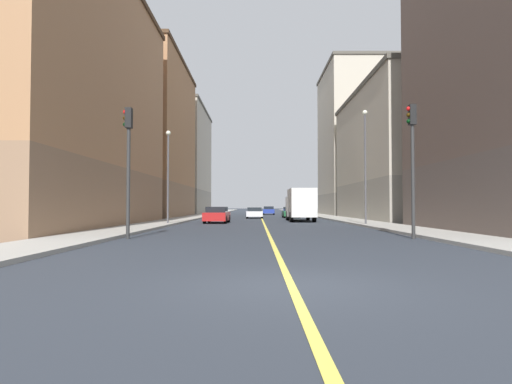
# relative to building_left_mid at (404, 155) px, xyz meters

# --- Properties ---
(ground_plane) EXTENTS (400.00, 400.00, 0.00)m
(ground_plane) POSITION_rel_building_left_mid_xyz_m (-14.45, -36.24, -6.66)
(ground_plane) COLOR #2A3038
(ground_plane) RESTS_ON ground
(sidewalk_left) EXTENTS (2.95, 168.00, 0.15)m
(sidewalk_left) POSITION_rel_building_left_mid_xyz_m (-6.29, 12.76, -6.58)
(sidewalk_left) COLOR #9E9B93
(sidewalk_left) RESTS_ON ground
(sidewalk_right) EXTENTS (2.95, 168.00, 0.15)m
(sidewalk_right) POSITION_rel_building_left_mid_xyz_m (-22.61, 12.76, -6.58)
(sidewalk_right) COLOR #9E9B93
(sidewalk_right) RESTS_ON ground
(lane_center_stripe) EXTENTS (0.16, 154.00, 0.01)m
(lane_center_stripe) POSITION_rel_building_left_mid_xyz_m (-14.45, 12.76, -6.65)
(lane_center_stripe) COLOR #E5D14C
(lane_center_stripe) RESTS_ON ground
(building_left_mid) EXTENTS (9.93, 22.05, 13.30)m
(building_left_mid) POSITION_rel_building_left_mid_xyz_m (0.00, 0.00, 0.00)
(building_left_mid) COLOR #9D9688
(building_left_mid) RESTS_ON ground
(building_left_far) EXTENTS (9.93, 15.59, 21.83)m
(building_left_far) POSITION_rel_building_left_mid_xyz_m (0.00, 20.04, 4.27)
(building_left_far) COLOR #9D9688
(building_left_far) RESTS_ON ground
(building_right_corner) EXTENTS (9.93, 24.72, 17.87)m
(building_right_corner) POSITION_rel_building_left_mid_xyz_m (-28.90, -14.87, 2.28)
(building_right_corner) COLOR #8F6B4F
(building_right_corner) RESTS_ON ground
(building_right_midblock) EXTENTS (9.93, 20.45, 19.36)m
(building_right_midblock) POSITION_rel_building_left_mid_xyz_m (-28.90, 9.32, 3.03)
(building_right_midblock) COLOR #8F6B4F
(building_right_midblock) RESTS_ON ground
(building_right_distant) EXTENTS (9.93, 21.48, 18.52)m
(building_right_distant) POSITION_rel_building_left_mid_xyz_m (-28.90, 32.11, 2.61)
(building_right_distant) COLOR #9D9688
(building_right_distant) RESTS_ON ground
(traffic_light_left_near) EXTENTS (0.40, 0.32, 5.94)m
(traffic_light_left_near) POSITION_rel_building_left_mid_xyz_m (-8.18, -25.10, -2.81)
(traffic_light_left_near) COLOR #2D2D2D
(traffic_light_left_near) RESTS_ON ground
(traffic_light_right_near) EXTENTS (0.40, 0.32, 5.80)m
(traffic_light_right_near) POSITION_rel_building_left_mid_xyz_m (-20.75, -25.10, -2.89)
(traffic_light_right_near) COLOR #2D2D2D
(traffic_light_right_near) RESTS_ON ground
(street_lamp_left_near) EXTENTS (0.36, 0.36, 8.26)m
(street_lamp_left_near) POSITION_rel_building_left_mid_xyz_m (-7.16, -12.86, -1.59)
(street_lamp_left_near) COLOR #4C4C51
(street_lamp_left_near) RESTS_ON ground
(street_lamp_right_near) EXTENTS (0.36, 0.36, 6.98)m
(street_lamp_right_near) POSITION_rel_building_left_mid_xyz_m (-21.74, -11.56, -2.27)
(street_lamp_right_near) COLOR #4C4C51
(street_lamp_right_near) RESTS_ON ground
(car_red) EXTENTS (2.04, 4.10, 1.36)m
(car_red) POSITION_rel_building_left_mid_xyz_m (-18.35, -7.98, -6.00)
(car_red) COLOR red
(car_red) RESTS_ON ground
(car_white) EXTENTS (1.90, 3.92, 1.24)m
(car_white) POSITION_rel_building_left_mid_xyz_m (-15.27, 5.65, -6.05)
(car_white) COLOR white
(car_white) RESTS_ON ground
(car_blue) EXTENTS (1.93, 4.11, 1.31)m
(car_blue) POSITION_rel_building_left_mid_xyz_m (-13.04, 25.81, -6.02)
(car_blue) COLOR #23389E
(car_blue) RESTS_ON ground
(car_green) EXTENTS (1.97, 4.34, 1.28)m
(car_green) POSITION_rel_building_left_mid_xyz_m (-10.95, 7.25, -6.03)
(car_green) COLOR #1E6B38
(car_green) RESTS_ON ground
(box_truck) EXTENTS (2.31, 7.44, 2.97)m
(box_truck) POSITION_rel_building_left_mid_xyz_m (-10.97, -3.96, -5.07)
(box_truck) COLOR beige
(box_truck) RESTS_ON ground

